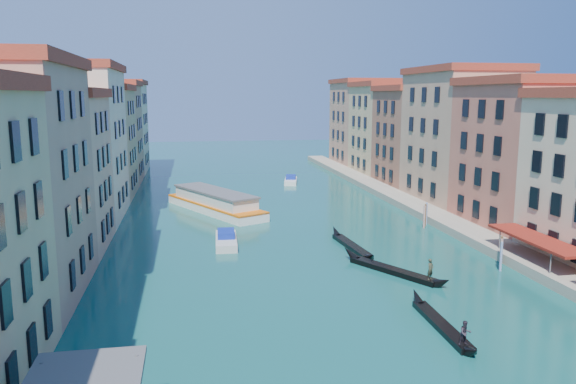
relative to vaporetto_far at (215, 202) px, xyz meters
name	(u,v)px	position (x,y,z in m)	size (l,w,h in m)	color
left_bank_palazzos	(65,153)	(-18.75, -7.53, 8.30)	(12.80, 128.40, 21.00)	beige
right_bank_palazzos	(480,145)	(37.25, -7.21, 8.34)	(12.80, 128.40, 21.00)	brown
quay	(424,211)	(29.25, -7.21, -0.90)	(4.00, 140.00, 1.00)	gray
vaporetto_far	(215,202)	(0.00, 0.00, 0.00)	(13.77, 20.80, 3.11)	white
gondola_fore	(393,269)	(15.31, -32.01, -0.96)	(7.45, 11.98, 2.64)	black
gondola_right	(443,324)	(14.22, -45.05, -0.96)	(1.31, 11.55, 2.30)	black
gondola_far	(351,244)	(13.95, -22.50, -1.04)	(2.03, 12.53, 1.77)	black
motorboat_mid	(226,239)	(0.35, -18.79, -0.81)	(2.70, 7.50, 1.53)	beige
motorboat_far	(291,180)	(15.70, 24.31, -0.83)	(3.70, 7.46, 1.48)	silver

